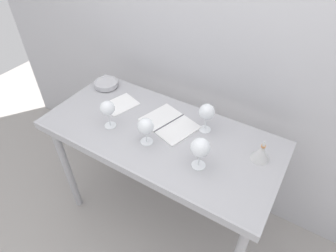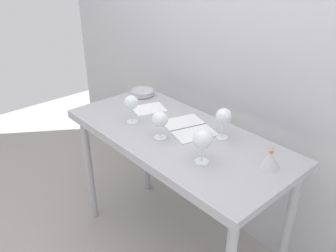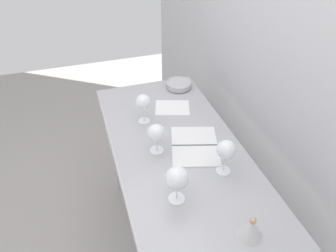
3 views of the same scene
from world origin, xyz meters
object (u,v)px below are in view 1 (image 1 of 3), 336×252
(decanter_funnel, at_px, (261,153))
(wine_glass_near_left, at_px, (107,109))
(wine_glass_near_center, at_px, (146,127))
(wine_glass_near_right, at_px, (200,148))
(tasting_sheet_upper, at_px, (120,104))
(wine_glass_far_right, at_px, (207,112))
(open_notebook, at_px, (169,123))
(tasting_bowl, at_px, (106,84))

(decanter_funnel, bearing_deg, wine_glass_near_left, -166.08)
(wine_glass_near_center, relative_size, wine_glass_near_right, 0.89)
(tasting_sheet_upper, distance_m, decanter_funnel, 0.92)
(wine_glass_far_right, distance_m, wine_glass_near_right, 0.28)
(wine_glass_near_left, distance_m, open_notebook, 0.37)
(wine_glass_far_right, height_order, open_notebook, wine_glass_far_right)
(open_notebook, bearing_deg, wine_glass_near_center, -81.55)
(wine_glass_near_right, height_order, tasting_sheet_upper, wine_glass_near_right)
(wine_glass_near_right, relative_size, open_notebook, 0.49)
(wine_glass_near_right, bearing_deg, wine_glass_near_left, 179.63)
(tasting_sheet_upper, bearing_deg, wine_glass_far_right, 23.97)
(wine_glass_near_left, xyz_separation_m, open_notebook, (0.29, 0.20, -0.12))
(wine_glass_near_center, distance_m, decanter_funnel, 0.62)
(wine_glass_near_center, height_order, wine_glass_near_right, wine_glass_near_right)
(wine_glass_near_right, relative_size, decanter_funnel, 1.40)
(open_notebook, relative_size, tasting_bowl, 2.20)
(open_notebook, height_order, tasting_bowl, tasting_bowl)
(wine_glass_near_center, xyz_separation_m, wine_glass_near_right, (0.33, -0.00, 0.01))
(wine_glass_near_left, xyz_separation_m, tasting_sheet_upper, (-0.08, 0.20, -0.13))
(wine_glass_near_left, distance_m, wine_glass_near_center, 0.26)
(wine_glass_near_left, relative_size, wine_glass_near_center, 1.09)
(wine_glass_far_right, bearing_deg, wine_glass_near_center, -131.78)
(tasting_bowl, bearing_deg, wine_glass_near_center, -28.99)
(wine_glass_near_left, bearing_deg, wine_glass_near_center, 0.06)
(wine_glass_far_right, xyz_separation_m, decanter_funnel, (0.34, -0.05, -0.09))
(wine_glass_near_left, bearing_deg, open_notebook, 34.02)
(wine_glass_near_right, distance_m, open_notebook, 0.38)
(tasting_bowl, bearing_deg, decanter_funnel, -5.11)
(wine_glass_near_left, xyz_separation_m, wine_glass_far_right, (0.50, 0.26, 0.00))
(wine_glass_near_center, bearing_deg, wine_glass_near_left, -179.94)
(wine_glass_near_left, bearing_deg, tasting_bowl, 133.70)
(tasting_bowl, distance_m, decanter_funnel, 1.14)
(wine_glass_far_right, height_order, wine_glass_near_right, same)
(decanter_funnel, bearing_deg, wine_glass_far_right, 171.31)
(wine_glass_near_center, xyz_separation_m, open_notebook, (0.03, 0.20, -0.11))
(wine_glass_near_left, xyz_separation_m, decanter_funnel, (0.84, 0.21, -0.08))
(tasting_bowl, height_order, decanter_funnel, decanter_funnel)
(wine_glass_near_right, relative_size, tasting_sheet_upper, 0.88)
(wine_glass_near_center, distance_m, open_notebook, 0.23)
(wine_glass_far_right, relative_size, decanter_funnel, 1.40)
(wine_glass_far_right, distance_m, tasting_sheet_upper, 0.59)
(wine_glass_near_left, bearing_deg, wine_glass_near_right, -0.37)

